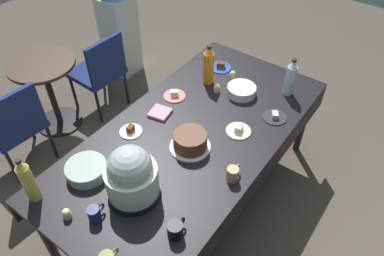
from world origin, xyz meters
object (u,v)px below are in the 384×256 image
at_px(soda_bottle_water, 290,78).
at_px(coffee_mug_tan, 233,174).
at_px(frosted_layer_cake, 190,141).
at_px(dessert_plate_charcoal, 275,117).
at_px(ceramic_snack_bowl, 241,90).
at_px(coffee_mug_black, 176,229).
at_px(cupcake_mint, 217,88).
at_px(cupcake_rose, 67,214).
at_px(dessert_plate_white, 131,131).
at_px(glass_salad_bowl, 87,170).
at_px(maroon_chair_right, 100,69).
at_px(maroon_chair_left, 14,124).
at_px(slow_cooker, 131,176).
at_px(dessert_plate_coral, 174,95).
at_px(soda_bottle_ginger_ale, 28,181).
at_px(cupcake_vanilla, 233,75).
at_px(coffee_mug_navy, 95,214).
at_px(soda_bottle_orange_juice, 209,66).
at_px(water_cooler, 118,25).
at_px(dessert_plate_cream, 238,130).
at_px(potluck_table, 192,139).
at_px(round_cafe_table, 47,83).

relative_size(soda_bottle_water, coffee_mug_tan, 2.69).
height_order(frosted_layer_cake, dessert_plate_charcoal, frosted_layer_cake).
relative_size(ceramic_snack_bowl, coffee_mug_black, 1.74).
bearing_deg(cupcake_mint, cupcake_rose, 178.05).
height_order(dessert_plate_white, soda_bottle_water, soda_bottle_water).
relative_size(glass_salad_bowl, soda_bottle_water, 0.81).
bearing_deg(maroon_chair_right, dessert_plate_charcoal, -87.24).
height_order(coffee_mug_black, maroon_chair_left, maroon_chair_left).
relative_size(slow_cooker, coffee_mug_tan, 3.19).
xyz_separation_m(dessert_plate_coral, soda_bottle_ginger_ale, (-1.22, 0.08, 0.14)).
relative_size(dessert_plate_white, soda_bottle_water, 0.51).
bearing_deg(dessert_plate_charcoal, dessert_plate_coral, 107.66).
height_order(ceramic_snack_bowl, dessert_plate_white, ceramic_snack_bowl).
distance_m(cupcake_vanilla, coffee_mug_navy, 1.58).
bearing_deg(cupcake_vanilla, maroon_chair_right, 103.91).
height_order(soda_bottle_orange_juice, maroon_chair_right, soda_bottle_orange_juice).
height_order(dessert_plate_coral, water_cooler, water_cooler).
xyz_separation_m(cupcake_mint, coffee_mug_tan, (-0.67, -0.56, 0.02)).
xyz_separation_m(slow_cooker, water_cooler, (1.63, 1.76, -0.33)).
bearing_deg(water_cooler, soda_bottle_ginger_ale, -146.62).
relative_size(dessert_plate_white, cupcake_mint, 2.33).
bearing_deg(soda_bottle_ginger_ale, dessert_plate_cream, -29.84).
relative_size(dessert_plate_charcoal, coffee_mug_tan, 1.53).
height_order(slow_cooker, soda_bottle_orange_juice, slow_cooker).
bearing_deg(dessert_plate_coral, frosted_layer_cake, -131.00).
height_order(potluck_table, cupcake_rose, cupcake_rose).
bearing_deg(coffee_mug_tan, dessert_plate_white, 94.71).
bearing_deg(ceramic_snack_bowl, cupcake_rose, 171.66).
relative_size(dessert_plate_white, maroon_chair_right, 0.19).
bearing_deg(cupcake_mint, maroon_chair_right, 94.33).
relative_size(dessert_plate_white, dessert_plate_charcoal, 0.89).
distance_m(potluck_table, maroon_chair_right, 1.46).
distance_m(coffee_mug_black, water_cooler, 2.73).
xyz_separation_m(coffee_mug_black, water_cooler, (1.70, 2.12, -0.21)).
bearing_deg(potluck_table, dessert_plate_white, 124.34).
distance_m(coffee_mug_navy, maroon_chair_right, 1.88).
bearing_deg(cupcake_mint, soda_bottle_water, -56.43).
xyz_separation_m(cupcake_rose, soda_bottle_orange_juice, (1.51, 0.07, 0.12)).
bearing_deg(round_cafe_table, soda_bottle_ginger_ale, -127.76).
bearing_deg(frosted_layer_cake, coffee_mug_tan, -99.30).
distance_m(ceramic_snack_bowl, coffee_mug_black, 1.30).
bearing_deg(maroon_chair_left, coffee_mug_navy, -102.81).
bearing_deg(soda_bottle_orange_juice, coffee_mug_navy, -171.67).
xyz_separation_m(coffee_mug_black, coffee_mug_tan, (0.50, -0.05, 0.00)).
relative_size(potluck_table, cupcake_rose, 32.59).
relative_size(cupcake_rose, soda_bottle_ginger_ale, 0.20).
relative_size(dessert_plate_cream, soda_bottle_water, 0.57).
bearing_deg(coffee_mug_black, soda_bottle_orange_juice, 27.08).
bearing_deg(cupcake_mint, slow_cooker, -172.49).
height_order(dessert_plate_white, coffee_mug_tan, coffee_mug_tan).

